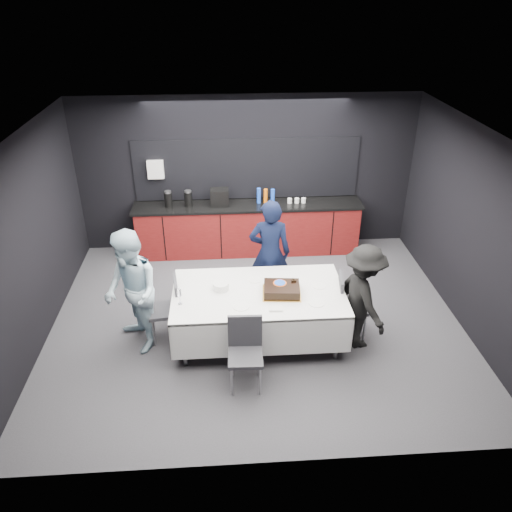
# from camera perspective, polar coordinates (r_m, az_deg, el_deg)

# --- Properties ---
(ground) EXTENTS (6.00, 6.00, 0.00)m
(ground) POSITION_cam_1_polar(r_m,az_deg,el_deg) (7.51, 0.05, -7.39)
(ground) COLOR #3F3F43
(ground) RESTS_ON ground
(room_shell) EXTENTS (6.04, 5.04, 2.82)m
(room_shell) POSITION_cam_1_polar(r_m,az_deg,el_deg) (6.57, 0.06, 5.74)
(room_shell) COLOR white
(room_shell) RESTS_ON ground
(kitchenette) EXTENTS (4.10, 0.64, 2.05)m
(kitchenette) POSITION_cam_1_polar(r_m,az_deg,el_deg) (9.13, -1.02, 3.68)
(kitchenette) COLOR #580E0D
(kitchenette) RESTS_ON ground
(party_table) EXTENTS (2.32, 1.32, 0.78)m
(party_table) POSITION_cam_1_polar(r_m,az_deg,el_deg) (6.81, 0.29, -5.06)
(party_table) COLOR #99999E
(party_table) RESTS_ON ground
(cake_assembly) EXTENTS (0.55, 0.46, 0.16)m
(cake_assembly) POSITION_cam_1_polar(r_m,az_deg,el_deg) (6.67, 2.96, -3.83)
(cake_assembly) COLOR gold
(cake_assembly) RESTS_ON party_table
(plate_stack) EXTENTS (0.22, 0.22, 0.10)m
(plate_stack) POSITION_cam_1_polar(r_m,az_deg,el_deg) (6.77, -4.04, -3.44)
(plate_stack) COLOR white
(plate_stack) RESTS_ON party_table
(loose_plate_near) EXTENTS (0.21, 0.21, 0.01)m
(loose_plate_near) POSITION_cam_1_polar(r_m,az_deg,el_deg) (6.44, -1.73, -5.80)
(loose_plate_near) COLOR white
(loose_plate_near) RESTS_ON party_table
(loose_plate_right_a) EXTENTS (0.18, 0.18, 0.01)m
(loose_plate_right_a) POSITION_cam_1_polar(r_m,az_deg,el_deg) (6.90, 7.23, -3.41)
(loose_plate_right_a) COLOR white
(loose_plate_right_a) RESTS_ON party_table
(loose_plate_right_b) EXTENTS (0.21, 0.21, 0.01)m
(loose_plate_right_b) POSITION_cam_1_polar(r_m,az_deg,el_deg) (6.55, 6.92, -5.34)
(loose_plate_right_b) COLOR white
(loose_plate_right_b) RESTS_ON party_table
(loose_plate_far) EXTENTS (0.19, 0.19, 0.01)m
(loose_plate_far) POSITION_cam_1_polar(r_m,az_deg,el_deg) (6.98, -0.14, -2.71)
(loose_plate_far) COLOR white
(loose_plate_far) RESTS_ON party_table
(fork_pile) EXTENTS (0.18, 0.12, 0.03)m
(fork_pile) POSITION_cam_1_polar(r_m,az_deg,el_deg) (6.38, 2.28, -6.06)
(fork_pile) COLOR white
(fork_pile) RESTS_ON party_table
(champagne_flute) EXTENTS (0.06, 0.06, 0.22)m
(champagne_flute) POSITION_cam_1_polar(r_m,az_deg,el_deg) (6.48, -8.76, -4.25)
(champagne_flute) COLOR white
(champagne_flute) RESTS_ON party_table
(chair_left) EXTENTS (0.47, 0.47, 0.92)m
(chair_left) POSITION_cam_1_polar(r_m,az_deg,el_deg) (7.01, -9.89, -5.49)
(chair_left) COLOR #313136
(chair_left) RESTS_ON ground
(chair_right) EXTENTS (0.47, 0.47, 0.92)m
(chair_right) POSITION_cam_1_polar(r_m,az_deg,el_deg) (7.10, 10.40, -5.04)
(chair_right) COLOR #313136
(chair_right) RESTS_ON ground
(chair_near) EXTENTS (0.43, 0.43, 0.92)m
(chair_near) POSITION_cam_1_polar(r_m,az_deg,el_deg) (6.19, -1.24, -10.38)
(chair_near) COLOR #313136
(chair_near) RESTS_ON ground
(person_center) EXTENTS (0.65, 0.45, 1.72)m
(person_center) POSITION_cam_1_polar(r_m,az_deg,el_deg) (7.49, 1.59, 0.31)
(person_center) COLOR black
(person_center) RESTS_ON ground
(person_left) EXTENTS (0.98, 1.06, 1.74)m
(person_left) POSITION_cam_1_polar(r_m,az_deg,el_deg) (6.76, -14.03, -4.05)
(person_left) COLOR silver
(person_left) RESTS_ON ground
(person_right) EXTENTS (0.80, 1.09, 1.51)m
(person_right) POSITION_cam_1_polar(r_m,az_deg,el_deg) (6.82, 12.08, -4.61)
(person_right) COLOR black
(person_right) RESTS_ON ground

